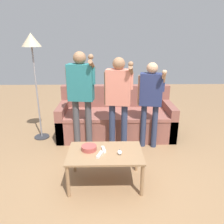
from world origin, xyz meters
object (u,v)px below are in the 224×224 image
(floor_lamp, at_px, (32,49))
(coffee_table, at_px, (105,156))
(player_left, at_px, (81,90))
(player_center, at_px, (119,94))
(snack_bowl, at_px, (89,148))
(couch, at_px, (116,119))
(player_right, at_px, (151,96))
(game_remote_wand_near, at_px, (104,149))
(game_remote_nunchuk, at_px, (120,152))
(game_remote_wand_far, at_px, (100,154))

(floor_lamp, bearing_deg, coffee_table, -48.73)
(player_left, distance_m, player_center, 0.62)
(snack_bowl, distance_m, player_left, 1.12)
(couch, relative_size, player_right, 1.47)
(snack_bowl, bearing_deg, coffee_table, -16.64)
(floor_lamp, height_order, player_right, floor_lamp)
(player_right, height_order, game_remote_wand_near, player_right)
(game_remote_nunchuk, height_order, player_right, player_right)
(floor_lamp, xyz_separation_m, player_left, (0.84, -0.38, -0.61))
(couch, xyz_separation_m, coffee_table, (-0.19, -1.54, 0.08))
(snack_bowl, bearing_deg, game_remote_wand_far, -45.53)
(game_remote_wand_near, bearing_deg, coffee_table, -66.33)
(game_remote_nunchuk, height_order, player_center, player_center)
(snack_bowl, distance_m, game_remote_wand_near, 0.19)
(coffee_table, bearing_deg, player_center, 76.97)
(floor_lamp, relative_size, game_remote_wand_near, 12.36)
(floor_lamp, distance_m, player_right, 2.14)
(game_remote_nunchuk, xyz_separation_m, player_center, (0.03, 0.95, 0.50))
(snack_bowl, relative_size, player_right, 0.13)
(player_left, bearing_deg, snack_bowl, -79.06)
(couch, relative_size, player_left, 1.32)
(player_left, bearing_deg, couch, 41.20)
(snack_bowl, xyz_separation_m, game_remote_nunchuk, (0.39, -0.11, -0.01))
(player_right, relative_size, game_remote_wand_near, 9.51)
(couch, bearing_deg, player_right, -44.15)
(game_remote_wand_near, bearing_deg, player_center, 75.12)
(player_center, distance_m, game_remote_wand_near, 1.02)
(game_remote_nunchuk, distance_m, player_center, 1.07)
(game_remote_wand_near, bearing_deg, snack_bowl, 174.43)
(coffee_table, bearing_deg, floor_lamp, 131.27)
(couch, height_order, player_center, player_center)
(player_center, height_order, player_right, player_center)
(couch, height_order, floor_lamp, floor_lamp)
(couch, height_order, coffee_table, couch)
(player_left, height_order, player_right, player_left)
(coffee_table, bearing_deg, couch, 82.78)
(player_center, bearing_deg, snack_bowl, -116.43)
(couch, bearing_deg, snack_bowl, -105.30)
(player_right, bearing_deg, floor_lamp, 168.59)
(game_remote_nunchuk, bearing_deg, floor_lamp, 134.27)
(couch, xyz_separation_m, game_remote_wand_far, (-0.26, -1.62, 0.15))
(coffee_table, distance_m, player_center, 1.09)
(player_right, bearing_deg, player_left, 179.20)
(game_remote_nunchuk, bearing_deg, player_center, 88.38)
(player_right, bearing_deg, coffee_table, -126.43)
(coffee_table, distance_m, game_remote_wand_far, 0.13)
(game_remote_wand_far, bearing_deg, player_left, 106.55)
(game_remote_nunchuk, relative_size, game_remote_wand_far, 0.58)
(game_remote_nunchuk, height_order, floor_lamp, floor_lamp)
(player_center, bearing_deg, game_remote_wand_near, -104.88)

